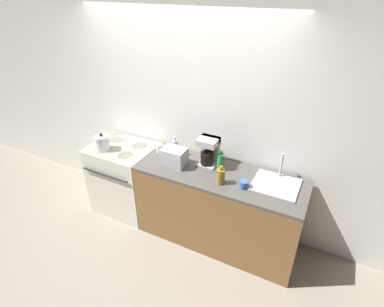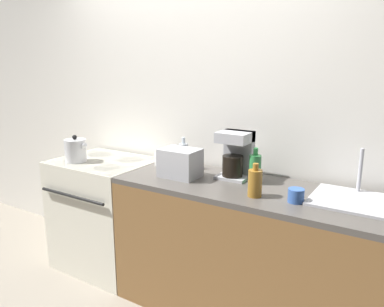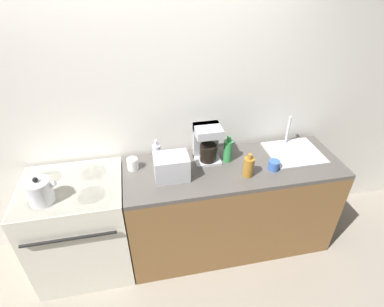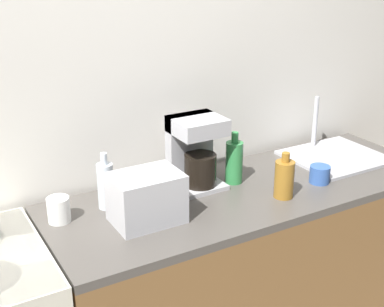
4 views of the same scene
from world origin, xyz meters
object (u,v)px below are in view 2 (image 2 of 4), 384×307
at_px(bottle_clear, 184,156).
at_px(kettle, 76,150).
at_px(toaster, 180,163).
at_px(stove, 106,212).
at_px(cup_blue, 296,195).
at_px(bottle_amber, 255,183).
at_px(cup_white, 160,159).
at_px(coffee_maker, 236,154).
at_px(bottle_green, 255,169).

bearing_deg(bottle_clear, kettle, -161.62).
xyz_separation_m(toaster, bottle_clear, (-0.09, 0.19, 0.00)).
xyz_separation_m(stove, bottle_clear, (0.69, 0.14, 0.55)).
relative_size(bottle_clear, cup_blue, 2.61).
distance_m(bottle_amber, cup_blue, 0.24).
xyz_separation_m(bottle_amber, cup_blue, (0.24, 0.03, -0.04)).
xyz_separation_m(kettle, cup_white, (0.64, 0.26, -0.04)).
relative_size(kettle, bottle_amber, 1.08).
height_order(coffee_maker, bottle_green, coffee_maker).
xyz_separation_m(stove, cup_white, (0.49, 0.12, 0.50)).
height_order(bottle_green, cup_white, bottle_green).
xyz_separation_m(stove, bottle_amber, (1.38, -0.14, 0.53)).
xyz_separation_m(kettle, bottle_green, (1.44, 0.23, 0.01)).
xyz_separation_m(stove, kettle, (-0.16, -0.14, 0.54)).
bearing_deg(stove, toaster, -3.21).
distance_m(kettle, toaster, 0.95).
distance_m(kettle, coffee_maker, 1.30).
bearing_deg(toaster, stove, 176.79).
height_order(bottle_clear, bottle_green, same).
xyz_separation_m(stove, toaster, (0.78, -0.04, 0.55)).
relative_size(toaster, bottle_green, 1.11).
bearing_deg(kettle, toaster, 5.81).
xyz_separation_m(coffee_maker, cup_blue, (0.50, -0.26, -0.13)).
bearing_deg(cup_white, bottle_green, -2.41).
bearing_deg(bottle_clear, toaster, -63.26).
relative_size(bottle_clear, cup_white, 2.38).
bearing_deg(toaster, cup_blue, -4.39).
relative_size(kettle, bottle_clear, 0.91).
distance_m(coffee_maker, bottle_amber, 0.40).
bearing_deg(coffee_maker, bottle_amber, -47.53).
distance_m(toaster, coffee_maker, 0.39).
height_order(bottle_green, bottle_amber, bottle_green).
relative_size(bottle_amber, cup_white, 2.00).
height_order(stove, bottle_green, bottle_green).
xyz_separation_m(coffee_maker, bottle_green, (0.17, -0.06, -0.07)).
relative_size(toaster, bottle_amber, 1.32).
height_order(bottle_clear, bottle_amber, bottle_clear).
bearing_deg(stove, bottle_green, 4.00).
xyz_separation_m(toaster, bottle_green, (0.50, 0.13, 0.00)).
bearing_deg(kettle, stove, 41.43).
bearing_deg(cup_white, bottle_amber, -16.55).
relative_size(kettle, coffee_maker, 0.68).
height_order(toaster, cup_blue, toaster).
xyz_separation_m(toaster, bottle_amber, (0.60, -0.10, -0.01)).
bearing_deg(toaster, coffee_maker, 30.33).
bearing_deg(toaster, bottle_green, 15.03).
height_order(toaster, cup_white, toaster).
height_order(toaster, coffee_maker, coffee_maker).
bearing_deg(bottle_green, kettle, -170.95).
bearing_deg(cup_blue, stove, 176.18).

